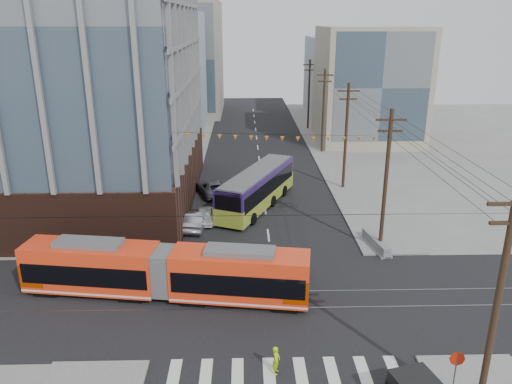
# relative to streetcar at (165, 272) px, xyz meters

# --- Properties ---
(ground) EXTENTS (160.00, 160.00, 0.00)m
(ground) POSITION_rel_streetcar_xyz_m (7.09, -4.60, -1.77)
(ground) COLOR slate
(office_building) EXTENTS (30.00, 25.00, 28.60)m
(office_building) POSITION_rel_streetcar_xyz_m (-14.91, 18.40, 12.53)
(office_building) COLOR #381E16
(office_building) RESTS_ON ground
(bg_bldg_nw_near) EXTENTS (18.00, 16.00, 18.00)m
(bg_bldg_nw_near) POSITION_rel_streetcar_xyz_m (-9.91, 47.40, 7.23)
(bg_bldg_nw_near) COLOR #8C99A5
(bg_bldg_nw_near) RESTS_ON ground
(bg_bldg_ne_near) EXTENTS (14.00, 14.00, 16.00)m
(bg_bldg_ne_near) POSITION_rel_streetcar_xyz_m (23.09, 43.40, 6.23)
(bg_bldg_ne_near) COLOR gray
(bg_bldg_ne_near) RESTS_ON ground
(bg_bldg_nw_far) EXTENTS (16.00, 18.00, 20.00)m
(bg_bldg_nw_far) POSITION_rel_streetcar_xyz_m (-6.91, 67.40, 8.23)
(bg_bldg_nw_far) COLOR gray
(bg_bldg_nw_far) RESTS_ON ground
(bg_bldg_ne_far) EXTENTS (16.00, 16.00, 14.00)m
(bg_bldg_ne_far) POSITION_rel_streetcar_xyz_m (25.09, 63.40, 5.23)
(bg_bldg_ne_far) COLOR #8C99A5
(bg_bldg_ne_far) RESTS_ON ground
(utility_pole_near) EXTENTS (0.30, 0.30, 11.00)m
(utility_pole_near) POSITION_rel_streetcar_xyz_m (15.59, -10.60, 3.73)
(utility_pole_near) COLOR black
(utility_pole_near) RESTS_ON ground
(utility_pole_far) EXTENTS (0.30, 0.30, 11.00)m
(utility_pole_far) POSITION_rel_streetcar_xyz_m (15.59, 51.40, 3.73)
(utility_pole_far) COLOR black
(utility_pole_far) RESTS_ON ground
(streetcar) EXTENTS (18.50, 5.22, 3.53)m
(streetcar) POSITION_rel_streetcar_xyz_m (0.00, 0.00, 0.00)
(streetcar) COLOR red
(streetcar) RESTS_ON ground
(city_bus) EXTENTS (7.83, 12.94, 3.66)m
(city_bus) POSITION_rel_streetcar_xyz_m (6.36, 16.22, 0.07)
(city_bus) COLOR #2A174F
(city_bus) RESTS_ON ground
(parked_car_silver) EXTENTS (2.13, 4.76, 1.52)m
(parked_car_silver) POSITION_rel_streetcar_xyz_m (1.03, 11.21, -1.01)
(parked_car_silver) COLOR #90959D
(parked_car_silver) RESTS_ON ground
(parked_car_white) EXTENTS (1.82, 4.33, 1.25)m
(parked_car_white) POSITION_rel_streetcar_xyz_m (1.68, 12.67, -1.14)
(parked_car_white) COLOR silver
(parked_car_white) RESTS_ON ground
(parked_car_grey) EXTENTS (3.93, 5.69, 1.44)m
(parked_car_grey) POSITION_rel_streetcar_xyz_m (1.81, 19.75, -1.04)
(parked_car_grey) COLOR #464852
(parked_car_grey) RESTS_ON ground
(pedestrian) EXTENTS (0.50, 0.64, 1.54)m
(pedestrian) POSITION_rel_streetcar_xyz_m (6.64, -7.57, -1.00)
(pedestrian) COLOR #B0E20E
(pedestrian) RESTS_ON ground
(stop_sign) EXTENTS (0.78, 0.78, 2.43)m
(stop_sign) POSITION_rel_streetcar_xyz_m (14.80, -9.58, -0.55)
(stop_sign) COLOR #B21B08
(stop_sign) RESTS_ON ground
(jersey_barrier) EXTENTS (1.60, 4.19, 0.82)m
(jersey_barrier) POSITION_rel_streetcar_xyz_m (15.39, 6.86, -1.36)
(jersey_barrier) COLOR gray
(jersey_barrier) RESTS_ON ground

